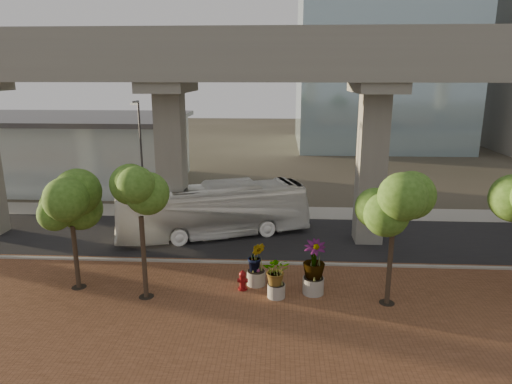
{
  "coord_description": "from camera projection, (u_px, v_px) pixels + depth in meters",
  "views": [
    {
      "loc": [
        0.62,
        -24.91,
        10.08
      ],
      "look_at": [
        -0.78,
        0.5,
        3.42
      ],
      "focal_mm": 32.0,
      "sensor_mm": 36.0,
      "label": 1
    }
  ],
  "objects": [
    {
      "name": "station_pavilion",
      "position": [
        59.0,
        149.0,
        42.36
      ],
      "size": [
        23.0,
        13.0,
        6.3
      ],
      "color": "silver",
      "rests_on": "ground"
    },
    {
      "name": "fire_hydrant",
      "position": [
        243.0,
        280.0,
        21.65
      ],
      "size": [
        0.49,
        0.44,
        0.99
      ],
      "color": "maroon",
      "rests_on": "ground"
    },
    {
      "name": "streetlamp_west",
      "position": [
        141.0,
        150.0,
        32.28
      ],
      "size": [
        0.41,
        1.19,
        8.2
      ],
      "color": "#2F2F34",
      "rests_on": "ground"
    },
    {
      "name": "ground",
      "position": [
        269.0,
        251.0,
        26.65
      ],
      "size": [
        160.0,
        160.0,
        0.0
      ],
      "primitive_type": "plane",
      "color": "#383529",
      "rests_on": "ground"
    },
    {
      "name": "brick_plaza",
      "position": [
        264.0,
        323.0,
        18.92
      ],
      "size": [
        70.0,
        13.0,
        0.06
      ],
      "primitive_type": "cube",
      "color": "brown",
      "rests_on": "ground"
    },
    {
      "name": "planter_right",
      "position": [
        314.0,
        262.0,
        21.02
      ],
      "size": [
        2.44,
        2.44,
        2.6
      ],
      "color": "gray",
      "rests_on": "ground"
    },
    {
      "name": "streetlamp_east",
      "position": [
        376.0,
        147.0,
        30.13
      ],
      "size": [
        0.45,
        1.32,
        9.11
      ],
      "color": "#2E2E33",
      "rests_on": "ground"
    },
    {
      "name": "planter_left",
      "position": [
        256.0,
        259.0,
        21.95
      ],
      "size": [
        2.01,
        2.01,
        2.21
      ],
      "color": "#AEA99D",
      "rests_on": "ground"
    },
    {
      "name": "far_sidewalk",
      "position": [
        272.0,
        212.0,
        33.89
      ],
      "size": [
        90.0,
        3.0,
        0.06
      ],
      "primitive_type": "cube",
      "color": "#9B9890",
      "rests_on": "ground"
    },
    {
      "name": "street_tree_near_east",
      "position": [
        395.0,
        203.0,
        19.31
      ],
      "size": [
        3.82,
        3.82,
        6.44
      ],
      "color": "#413025",
      "rests_on": "ground"
    },
    {
      "name": "transit_viaduct",
      "position": [
        271.0,
        122.0,
        26.74
      ],
      "size": [
        72.0,
        5.6,
        12.4
      ],
      "color": "gray",
      "rests_on": "ground"
    },
    {
      "name": "street_tree_near_west",
      "position": [
        140.0,
        197.0,
        19.86
      ],
      "size": [
        3.05,
        3.05,
        6.18
      ],
      "color": "#413025",
      "rests_on": "ground"
    },
    {
      "name": "asphalt_road",
      "position": [
        270.0,
        238.0,
        28.58
      ],
      "size": [
        90.0,
        8.0,
        0.04
      ],
      "primitive_type": "cube",
      "color": "black",
      "rests_on": "ground"
    },
    {
      "name": "planter_front",
      "position": [
        277.0,
        273.0,
        20.74
      ],
      "size": [
        1.82,
        1.82,
        2.0
      ],
      "color": "gray",
      "rests_on": "ground"
    },
    {
      "name": "curb_strip",
      "position": [
        268.0,
        263.0,
        24.7
      ],
      "size": [
        70.0,
        0.25,
        0.16
      ],
      "primitive_type": "cube",
      "color": "#9B9890",
      "rests_on": "ground"
    },
    {
      "name": "street_tree_far_west",
      "position": [
        70.0,
        204.0,
        20.94
      ],
      "size": [
        3.7,
        3.7,
        5.9
      ],
      "color": "#413025",
      "rests_on": "ground"
    },
    {
      "name": "transit_bus",
      "position": [
        213.0,
        211.0,
        28.71
      ],
      "size": [
        12.3,
        6.67,
        3.36
      ],
      "primitive_type": "imported",
      "rotation": [
        0.0,
        0.0,
        1.91
      ],
      "color": "white",
      "rests_on": "ground"
    }
  ]
}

